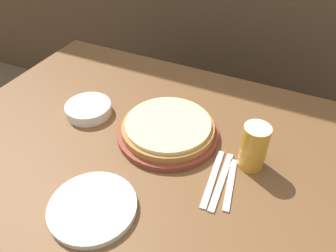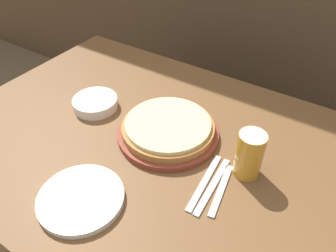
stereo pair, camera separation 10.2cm
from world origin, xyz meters
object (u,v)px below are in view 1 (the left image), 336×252
object	(u,v)px
fork	(213,178)
spoon	(230,184)
beer_glass	(254,145)
dinner_knife	(221,181)
pizza_on_board	(168,129)
dinner_plate	(93,207)
side_bowl	(89,109)

from	to	relation	value
fork	spoon	xyz separation A→B (m)	(0.05, -0.00, 0.00)
beer_glass	fork	xyz separation A→B (m)	(-0.08, -0.10, -0.07)
dinner_knife	fork	bearing A→B (deg)	180.00
fork	dinner_knife	xyz separation A→B (m)	(0.03, 0.00, 0.00)
pizza_on_board	spoon	world-z (taller)	pizza_on_board
pizza_on_board	dinner_knife	bearing A→B (deg)	-26.76
dinner_plate	side_bowl	distance (m)	0.41
pizza_on_board	dinner_knife	world-z (taller)	pizza_on_board
pizza_on_board	dinner_plate	bearing A→B (deg)	-98.48
beer_glass	fork	world-z (taller)	beer_glass
fork	pizza_on_board	bearing A→B (deg)	150.28
side_bowl	dinner_knife	distance (m)	0.52
fork	spoon	size ratio (longest dim) A/B	1.18
side_bowl	pizza_on_board	bearing A→B (deg)	2.33
dinner_knife	side_bowl	bearing A→B (deg)	169.37
beer_glass	spoon	world-z (taller)	beer_glass
dinner_plate	spoon	xyz separation A→B (m)	(0.29, 0.23, -0.01)
dinner_plate	spoon	size ratio (longest dim) A/B	1.20
fork	dinner_knife	distance (m)	0.03
dinner_plate	side_bowl	world-z (taller)	side_bowl
beer_glass	side_bowl	size ratio (longest dim) A/B	0.89
pizza_on_board	beer_glass	world-z (taller)	beer_glass
beer_glass	fork	distance (m)	0.15
spoon	beer_glass	bearing A→B (deg)	73.46
pizza_on_board	spoon	distance (m)	0.26
dinner_plate	spoon	distance (m)	0.37
pizza_on_board	side_bowl	xyz separation A→B (m)	(-0.30, -0.01, -0.01)
beer_glass	fork	bearing A→B (deg)	-128.91
fork	side_bowl	bearing A→B (deg)	168.84
dinner_plate	fork	world-z (taller)	dinner_plate
dinner_knife	spoon	world-z (taller)	same
beer_glass	spoon	bearing A→B (deg)	-106.54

